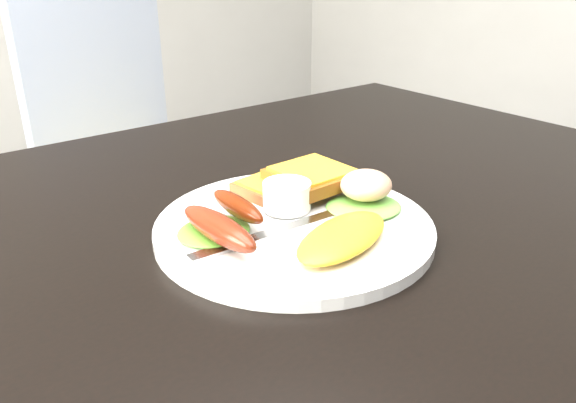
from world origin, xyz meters
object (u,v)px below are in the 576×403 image
object	(u,v)px
dining_chair	(134,174)
plate	(294,227)
dining_table	(262,229)
person	(84,167)

from	to	relation	value
dining_chair	plate	bearing A→B (deg)	-114.81
dining_chair	plate	world-z (taller)	plate
dining_table	plate	bearing A→B (deg)	-91.31
dining_table	dining_chair	world-z (taller)	dining_table
dining_chair	dining_table	bearing A→B (deg)	-115.53
dining_table	person	distance (m)	0.45
person	plate	xyz separation A→B (m)	(0.05, -0.51, 0.07)
dining_table	dining_chair	distance (m)	1.02
dining_chair	plate	size ratio (longest dim) A/B	1.56
dining_chair	plate	xyz separation A→B (m)	(-0.24, -1.01, 0.31)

